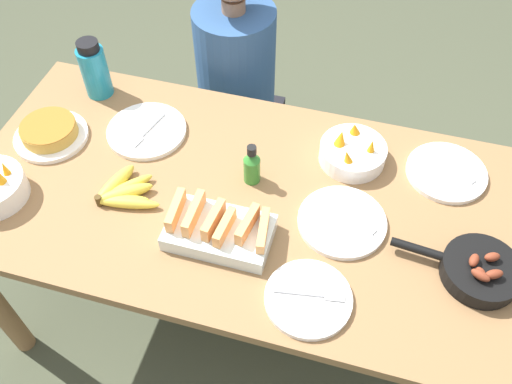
{
  "coord_description": "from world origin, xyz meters",
  "views": [
    {
      "loc": [
        0.27,
        -0.95,
        2.01
      ],
      "look_at": [
        0.0,
        0.0,
        0.78
      ],
      "focal_mm": 38.0,
      "sensor_mm": 36.0,
      "label": 1
    }
  ],
  "objects_px": {
    "empty_plate_near_front": "(342,222)",
    "fruit_bowl_citrus": "(352,152)",
    "empty_plate_far_right": "(147,131)",
    "empty_plate_far_left": "(308,298)",
    "empty_plate_mid_edge": "(446,172)",
    "skillet": "(479,270)",
    "hot_sauce_bottle": "(252,166)",
    "water_bottle": "(94,70)",
    "frittata_plate_center": "(50,132)",
    "banana_bunch": "(122,193)",
    "person_figure": "(237,106)",
    "melon_tray": "(219,230)"
  },
  "relations": [
    {
      "from": "empty_plate_mid_edge",
      "to": "water_bottle",
      "type": "xyz_separation_m",
      "value": [
        -1.19,
        0.06,
        0.09
      ]
    },
    {
      "from": "frittata_plate_center",
      "to": "hot_sauce_bottle",
      "type": "xyz_separation_m",
      "value": [
        0.67,
        0.01,
        0.04
      ]
    },
    {
      "from": "frittata_plate_center",
      "to": "empty_plate_far_left",
      "type": "relative_size",
      "value": 1.04
    },
    {
      "from": "banana_bunch",
      "to": "water_bottle",
      "type": "xyz_separation_m",
      "value": [
        -0.27,
        0.41,
        0.08
      ]
    },
    {
      "from": "skillet",
      "to": "frittata_plate_center",
      "type": "bearing_deg",
      "value": -1.01
    },
    {
      "from": "frittata_plate_center",
      "to": "empty_plate_far_left",
      "type": "height_order",
      "value": "frittata_plate_center"
    },
    {
      "from": "skillet",
      "to": "fruit_bowl_citrus",
      "type": "bearing_deg",
      "value": -34.5
    },
    {
      "from": "empty_plate_mid_edge",
      "to": "hot_sauce_bottle",
      "type": "relative_size",
      "value": 1.72
    },
    {
      "from": "empty_plate_near_front",
      "to": "empty_plate_far_right",
      "type": "distance_m",
      "value": 0.7
    },
    {
      "from": "person_figure",
      "to": "empty_plate_far_right",
      "type": "bearing_deg",
      "value": -107.66
    },
    {
      "from": "frittata_plate_center",
      "to": "empty_plate_far_right",
      "type": "bearing_deg",
      "value": 20.39
    },
    {
      "from": "frittata_plate_center",
      "to": "empty_plate_far_right",
      "type": "height_order",
      "value": "frittata_plate_center"
    },
    {
      "from": "water_bottle",
      "to": "frittata_plate_center",
      "type": "bearing_deg",
      "value": -101.99
    },
    {
      "from": "banana_bunch",
      "to": "water_bottle",
      "type": "relative_size",
      "value": 0.96
    },
    {
      "from": "empty_plate_near_front",
      "to": "water_bottle",
      "type": "xyz_separation_m",
      "value": [
        -0.91,
        0.33,
        0.09
      ]
    },
    {
      "from": "frittata_plate_center",
      "to": "fruit_bowl_citrus",
      "type": "xyz_separation_m",
      "value": [
        0.95,
        0.17,
        0.01
      ]
    },
    {
      "from": "empty_plate_far_left",
      "to": "empty_plate_mid_edge",
      "type": "distance_m",
      "value": 0.62
    },
    {
      "from": "melon_tray",
      "to": "empty_plate_far_left",
      "type": "distance_m",
      "value": 0.31
    },
    {
      "from": "skillet",
      "to": "empty_plate_far_left",
      "type": "height_order",
      "value": "skillet"
    },
    {
      "from": "banana_bunch",
      "to": "frittata_plate_center",
      "type": "relative_size",
      "value": 0.85
    },
    {
      "from": "water_bottle",
      "to": "person_figure",
      "type": "xyz_separation_m",
      "value": [
        0.39,
        0.34,
        -0.36
      ]
    },
    {
      "from": "frittata_plate_center",
      "to": "fruit_bowl_citrus",
      "type": "distance_m",
      "value": 0.97
    },
    {
      "from": "frittata_plate_center",
      "to": "empty_plate_mid_edge",
      "type": "distance_m",
      "value": 1.26
    },
    {
      "from": "empty_plate_near_front",
      "to": "fruit_bowl_citrus",
      "type": "distance_m",
      "value": 0.25
    },
    {
      "from": "skillet",
      "to": "person_figure",
      "type": "bearing_deg",
      "value": -34.12
    },
    {
      "from": "empty_plate_far_left",
      "to": "empty_plate_mid_edge",
      "type": "bearing_deg",
      "value": 59.41
    },
    {
      "from": "empty_plate_far_right",
      "to": "frittata_plate_center",
      "type": "bearing_deg",
      "value": -159.61
    },
    {
      "from": "frittata_plate_center",
      "to": "skillet",
      "type": "bearing_deg",
      "value": -6.6
    },
    {
      "from": "empty_plate_far_left",
      "to": "empty_plate_mid_edge",
      "type": "xyz_separation_m",
      "value": [
        0.32,
        0.53,
        -0.0
      ]
    },
    {
      "from": "empty_plate_far_right",
      "to": "banana_bunch",
      "type": "bearing_deg",
      "value": -81.9
    },
    {
      "from": "empty_plate_far_left",
      "to": "empty_plate_near_front",
      "type": "bearing_deg",
      "value": 81.23
    },
    {
      "from": "fruit_bowl_citrus",
      "to": "empty_plate_far_left",
      "type": "bearing_deg",
      "value": -92.81
    },
    {
      "from": "empty_plate_near_front",
      "to": "fruit_bowl_citrus",
      "type": "bearing_deg",
      "value": 93.47
    },
    {
      "from": "skillet",
      "to": "empty_plate_mid_edge",
      "type": "distance_m",
      "value": 0.36
    },
    {
      "from": "frittata_plate_center",
      "to": "empty_plate_near_front",
      "type": "distance_m",
      "value": 0.97
    },
    {
      "from": "skillet",
      "to": "empty_plate_far_right",
      "type": "distance_m",
      "value": 1.08
    },
    {
      "from": "frittata_plate_center",
      "to": "fruit_bowl_citrus",
      "type": "bearing_deg",
      "value": 10.19
    },
    {
      "from": "frittata_plate_center",
      "to": "empty_plate_mid_edge",
      "type": "xyz_separation_m",
      "value": [
        1.24,
        0.19,
        -0.02
      ]
    },
    {
      "from": "skillet",
      "to": "fruit_bowl_citrus",
      "type": "relative_size",
      "value": 1.67
    },
    {
      "from": "empty_plate_mid_edge",
      "to": "frittata_plate_center",
      "type": "bearing_deg",
      "value": -171.35
    },
    {
      "from": "frittata_plate_center",
      "to": "empty_plate_far_left",
      "type": "distance_m",
      "value": 0.99
    },
    {
      "from": "melon_tray",
      "to": "fruit_bowl_citrus",
      "type": "bearing_deg",
      "value": 52.07
    },
    {
      "from": "water_bottle",
      "to": "person_figure",
      "type": "height_order",
      "value": "person_figure"
    },
    {
      "from": "frittata_plate_center",
      "to": "empty_plate_far_left",
      "type": "xyz_separation_m",
      "value": [
        0.93,
        -0.35,
        -0.02
      ]
    },
    {
      "from": "empty_plate_mid_edge",
      "to": "water_bottle",
      "type": "height_order",
      "value": "water_bottle"
    },
    {
      "from": "skillet",
      "to": "empty_plate_far_right",
      "type": "height_order",
      "value": "skillet"
    },
    {
      "from": "banana_bunch",
      "to": "fruit_bowl_citrus",
      "type": "xyz_separation_m",
      "value": [
        0.63,
        0.33,
        0.01
      ]
    },
    {
      "from": "empty_plate_near_front",
      "to": "person_figure",
      "type": "bearing_deg",
      "value": 128.03
    },
    {
      "from": "hot_sauce_bottle",
      "to": "person_figure",
      "type": "relative_size",
      "value": 0.12
    },
    {
      "from": "water_bottle",
      "to": "banana_bunch",
      "type": "bearing_deg",
      "value": -56.35
    }
  ]
}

